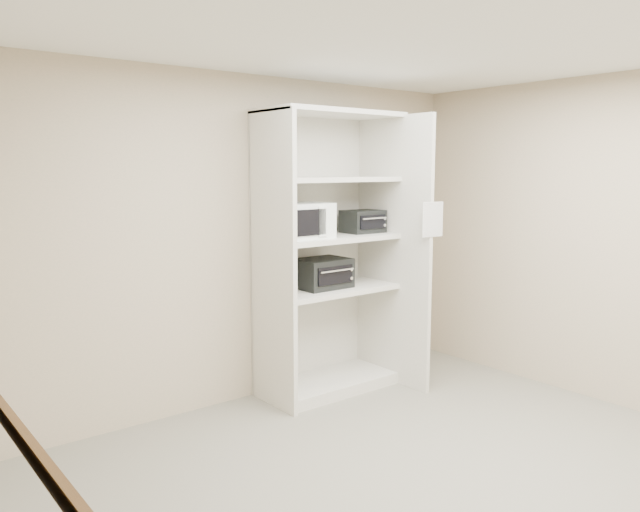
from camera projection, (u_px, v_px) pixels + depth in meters
floor at (426, 486)px, 3.84m from camera, size 4.50×4.00×0.01m
ceiling at (438, 31)px, 3.46m from camera, size 4.50×4.00×0.01m
wall_back at (249, 240)px, 5.20m from camera, size 4.50×0.02×2.70m
wall_left at (16, 333)px, 2.26m from camera, size 0.02×4.00×2.70m
wall_right at (618, 242)px, 5.04m from camera, size 0.02×4.00×2.70m
shelving_unit at (333, 263)px, 5.41m from camera, size 1.24×0.92×2.42m
microwave at (300, 221)px, 5.12m from camera, size 0.49×0.38×0.29m
toaster_oven_upper at (363, 221)px, 5.58m from camera, size 0.36×0.27×0.20m
toaster_oven_lower at (322, 273)px, 5.37m from camera, size 0.46×0.35×0.25m
paper_sign at (433, 219)px, 5.21m from camera, size 0.23×0.02×0.29m
chair_rail at (30, 448)px, 2.34m from camera, size 0.04×3.98×0.08m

